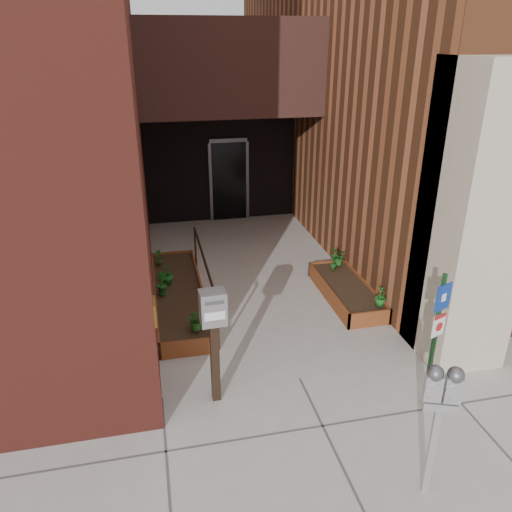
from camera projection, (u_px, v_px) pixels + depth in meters
ground at (300, 379)px, 7.33m from camera, size 80.00×80.00×0.00m
architecture at (211, 19)px, 11.45m from camera, size 20.00×14.60×10.00m
planter_left at (179, 296)px, 9.38m from camera, size 0.90×3.60×0.30m
planter_right at (346, 292)px, 9.56m from camera, size 0.80×2.20×0.30m
handrail at (204, 265)px, 9.19m from camera, size 0.04×3.34×0.90m
parking_meter at (441, 397)px, 5.02m from camera, size 0.38×0.25×1.65m
sign_post at (437, 328)px, 6.35m from camera, size 0.26×0.12×1.96m
payment_dropbox at (214, 323)px, 6.44m from camera, size 0.34×0.27×1.68m
shrub_left_a at (197, 319)px, 7.94m from camera, size 0.36×0.36×0.36m
shrub_left_b at (161, 283)px, 9.05m from camera, size 0.28×0.28×0.41m
shrub_left_c at (167, 273)px, 9.48m from camera, size 0.29×0.29×0.38m
shrub_left_d at (159, 257)px, 10.21m from camera, size 0.25×0.25×0.34m
shrub_right_a at (381, 296)px, 8.66m from camera, size 0.23×0.23×0.36m
shrub_right_b at (334, 261)px, 10.01m from camera, size 0.27×0.27×0.37m
shrub_right_c at (338, 256)px, 10.21m from camera, size 0.38×0.38×0.38m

